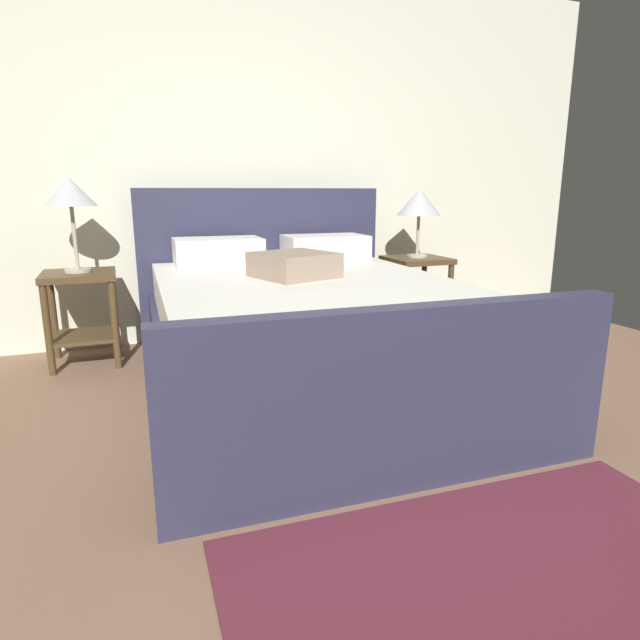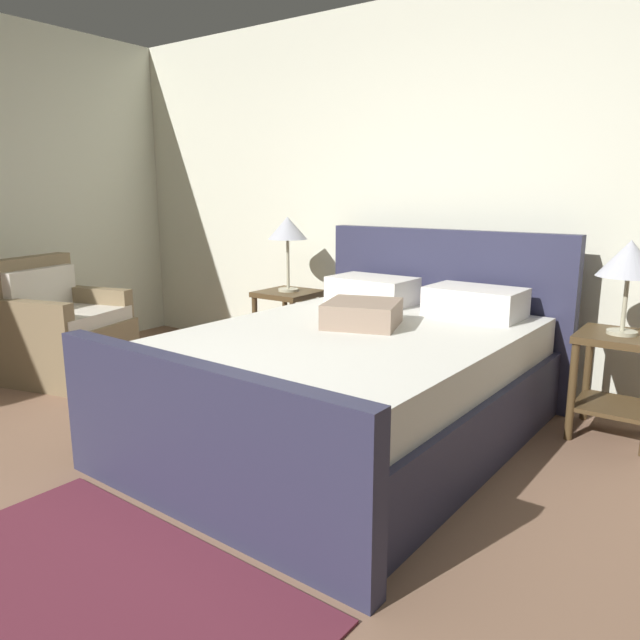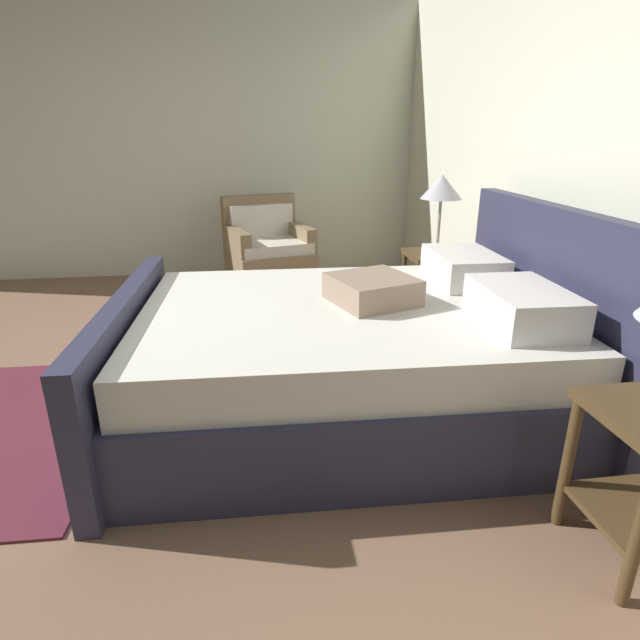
# 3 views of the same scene
# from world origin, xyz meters

# --- Properties ---
(ground_plane) EXTENTS (6.09, 5.77, 0.02)m
(ground_plane) POSITION_xyz_m (0.00, 0.00, -0.01)
(ground_plane) COLOR #87644D
(wall_back) EXTENTS (6.21, 0.12, 2.71)m
(wall_back) POSITION_xyz_m (0.00, 2.94, 1.35)
(wall_back) COLOR silver
(wall_back) RESTS_ON ground
(bed) EXTENTS (1.85, 2.40, 1.12)m
(bed) POSITION_xyz_m (0.11, 1.62, 0.34)
(bed) COLOR #2E2E49
(bed) RESTS_ON ground
(nightstand_right) EXTENTS (0.44, 0.44, 0.60)m
(nightstand_right) POSITION_xyz_m (1.31, 2.44, 0.40)
(nightstand_right) COLOR #4F3B21
(nightstand_right) RESTS_ON ground
(table_lamp_right) EXTENTS (0.33, 0.33, 0.52)m
(table_lamp_right) POSITION_xyz_m (1.31, 2.44, 1.01)
(table_lamp_right) COLOR #B7B293
(table_lamp_right) RESTS_ON nightstand_right
(nightstand_left) EXTENTS (0.44, 0.44, 0.60)m
(nightstand_left) POSITION_xyz_m (-1.10, 2.53, 0.40)
(nightstand_left) COLOR #4F3B21
(nightstand_left) RESTS_ON ground
(table_lamp_left) EXTENTS (0.31, 0.31, 0.58)m
(table_lamp_left) POSITION_xyz_m (-1.10, 2.53, 1.08)
(table_lamp_left) COLOR #B7B293
(table_lamp_left) RESTS_ON nightstand_left
(armchair) EXTENTS (0.89, 0.89, 0.90)m
(armchair) POSITION_xyz_m (-2.25, 1.27, 0.35)
(armchair) COLOR #857050
(armchair) RESTS_ON ground
(area_rug) EXTENTS (1.66, 1.24, 0.01)m
(area_rug) POSITION_xyz_m (0.10, -0.26, 0.01)
(area_rug) COLOR maroon
(area_rug) RESTS_ON ground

